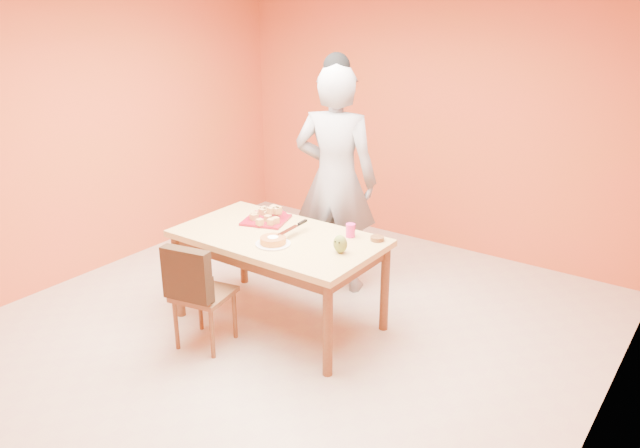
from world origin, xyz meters
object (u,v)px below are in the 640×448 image
Objects in this scene: dining_chair at (202,292)px; person at (336,181)px; magenta_glass at (351,230)px; dining_table at (278,246)px; pastry_platter at (266,220)px; egg_ornament at (340,244)px; checker_tin at (377,239)px; red_dinner_plate at (270,215)px; sponge_cake at (273,240)px.

dining_chair is 0.43× the size of person.
dining_table is at bearing -147.81° from magenta_glass.
pastry_platter is (-0.03, 0.78, 0.33)m from dining_chair.
egg_ornament is (0.83, 0.59, 0.39)m from dining_chair.
person is 19.06× the size of checker_tin.
egg_ornament is 0.32m from magenta_glass.
magenta_glass is (0.80, 0.00, 0.04)m from red_dinner_plate.
dining_table is 0.35m from pastry_platter.
dining_chair is (-0.25, -0.60, -0.22)m from dining_table.
person is 1.04m from egg_ornament.
person is 0.75m from magenta_glass.
red_dinner_plate is 2.72× the size of checker_tin.
pastry_platter is at bearing -67.99° from red_dinner_plate.
egg_ornament is (0.86, -0.19, 0.06)m from pastry_platter.
egg_ornament is 1.30× the size of magenta_glass.
magenta_glass is 0.99× the size of checker_tin.
red_dinner_plate is 0.80m from magenta_glass.
dining_chair is at bearing -85.51° from red_dinner_plate.
egg_ornament is at bearing -12.66° from pastry_platter.
red_dinner_plate is (-0.32, 0.29, 0.10)m from dining_table.
dining_table is 11.86× the size of egg_ornament.
checker_tin is at bearing 41.42° from sponge_cake.
dining_chair reaches higher than dining_table.
dining_chair is at bearing -128.88° from sponge_cake.
checker_tin is at bearing 27.24° from dining_table.
dining_table is 0.80× the size of person.
sponge_cake is at bearing -44.02° from pastry_platter.
magenta_glass reaches higher than dining_chair.
dining_table is 0.45m from red_dinner_plate.
checker_tin is (0.70, -0.48, -0.22)m from person.
person is at bearing 91.67° from dining_table.
egg_ornament is (0.58, -0.01, 0.16)m from dining_table.
sponge_cake is 1.44× the size of egg_ornament.
checker_tin is at bearing 9.67° from pastry_platter.
egg_ornament reaches higher than magenta_glass.
checker_tin is (0.68, 0.35, 0.11)m from dining_table.
person is 5.89× the size of pastry_platter.
red_dinner_plate is at bearing -176.82° from checker_tin.
magenta_glass is at bearing 116.36° from person.
dining_table is 0.58m from magenta_glass.
dining_chair is 1.09m from egg_ornament.
dining_chair is at bearing 63.96° from person.
person is 0.65m from red_dinner_plate.
egg_ornament is at bearing -105.47° from checker_tin.
person reaches higher than sponge_cake.
dining_chair is 1.37m from checker_tin.
sponge_cake reaches higher than dining_table.
dining_table is at bearing 117.87° from sponge_cake.
checker_tin is (0.59, 0.52, -0.02)m from sponge_cake.
egg_ornament is 1.29× the size of checker_tin.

